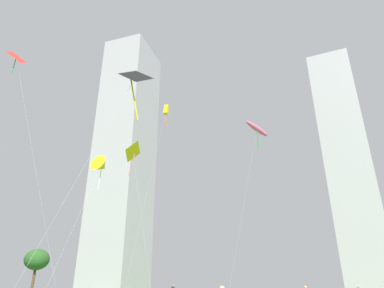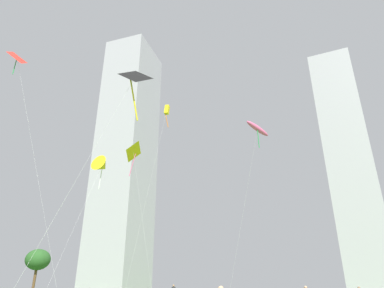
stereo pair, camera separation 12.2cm
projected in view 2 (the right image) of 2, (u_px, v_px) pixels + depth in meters
kite_flying_0 at (135, 78)px, 23.00m from camera, size 7.08×2.97×16.26m
kite_flying_1 at (257, 129)px, 43.35m from camera, size 7.13×6.23×21.76m
kite_flying_3 at (102, 166)px, 42.86m from camera, size 2.55×8.40×17.43m
kite_flying_4 at (167, 111)px, 52.42m from camera, size 4.54×2.54×28.43m
kite_flying_5 at (133, 153)px, 47.40m from camera, size 4.85×2.80×20.46m
kite_flying_6 at (17, 58)px, 44.37m from camera, size 11.12×5.04×31.47m
park_tree_0 at (38, 260)px, 41.13m from camera, size 3.01×3.01×6.00m
distant_highrise_0 at (127, 154)px, 139.18m from camera, size 19.55×24.05×105.60m
distant_highrise_1 at (347, 160)px, 134.93m from camera, size 19.28×17.72×98.18m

